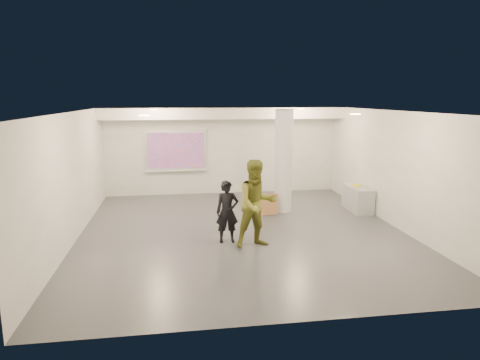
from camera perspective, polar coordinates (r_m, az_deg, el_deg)
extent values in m
cube|color=#3A3C42|center=(10.86, 0.32, -6.89)|extent=(8.00, 9.00, 0.01)
cube|color=white|center=(10.34, 0.34, 9.13)|extent=(8.00, 9.00, 0.01)
cube|color=silver|center=(14.91, -2.37, 3.92)|extent=(8.00, 0.01, 3.00)
cube|color=silver|center=(6.21, 6.84, -6.28)|extent=(8.00, 0.01, 3.00)
cube|color=silver|center=(10.65, -21.46, 0.30)|extent=(0.01, 9.00, 3.00)
cube|color=silver|center=(11.80, 19.90, 1.38)|extent=(0.01, 9.00, 3.00)
cube|color=white|center=(14.26, -2.17, 8.92)|extent=(8.00, 1.10, 0.36)
cylinder|color=#F3C381|center=(12.73, -11.43, 9.18)|extent=(0.22, 0.22, 0.02)
cylinder|color=#F3C381|center=(13.28, 8.16, 9.35)|extent=(0.22, 0.22, 0.02)
cylinder|color=#F3C381|center=(8.74, -12.62, 8.40)|extent=(0.22, 0.22, 0.02)
cylinder|color=#F3C381|center=(9.52, 15.15, 8.47)|extent=(0.22, 0.22, 0.02)
cylinder|color=silver|center=(12.54, 5.83, 2.53)|extent=(0.52, 0.52, 3.00)
cube|color=silver|center=(14.78, -8.55, 3.94)|extent=(2.10, 0.06, 1.40)
cube|color=#1843B7|center=(14.74, -8.55, 3.92)|extent=(1.90, 0.01, 1.20)
cube|color=silver|center=(14.82, -8.47, 1.22)|extent=(2.10, 0.08, 0.04)
cube|color=#95989A|center=(13.21, 15.43, -2.39)|extent=(0.56, 1.27, 0.73)
cube|color=#F6E305|center=(13.17, 15.24, -0.73)|extent=(0.25, 0.30, 0.03)
cube|color=#9C6B3F|center=(12.32, 3.82, -3.27)|extent=(0.57, 0.17, 0.61)
cube|color=#9C6B3F|center=(12.43, 3.26, -3.36)|extent=(0.48, 0.21, 0.51)
imported|color=black|center=(9.93, -1.71, -4.25)|extent=(0.53, 0.35, 1.45)
imported|color=olive|center=(9.57, 2.26, -3.18)|extent=(1.09, 0.92, 1.98)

